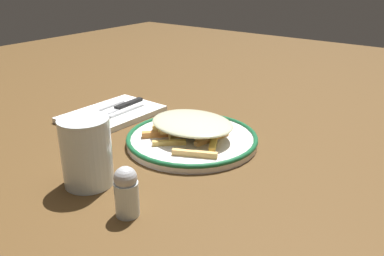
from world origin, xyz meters
TOP-DOWN VIEW (x-y plane):
  - ground_plane at (0.00, 0.00)m, footprint 2.60×2.60m
  - plate at (0.00, 0.00)m, footprint 0.27×0.27m
  - fries_heap at (0.00, -0.00)m, footprint 0.19×0.17m
  - napkin at (0.25, -0.01)m, footprint 0.16×0.23m
  - fork at (0.22, 0.00)m, footprint 0.02×0.18m
  - knife at (0.25, -0.03)m, footprint 0.02×0.21m
  - spoon at (0.28, 0.03)m, footprint 0.02×0.15m
  - water_glass at (0.04, 0.23)m, footprint 0.08×0.08m
  - salt_shaker at (-0.08, 0.26)m, footprint 0.04×0.04m

SIDE VIEW (x-z plane):
  - ground_plane at x=0.00m, z-range 0.00..0.00m
  - napkin at x=0.25m, z-range 0.00..0.01m
  - plate at x=0.00m, z-range 0.00..0.02m
  - fork at x=0.22m, z-range 0.01..0.02m
  - knife at x=0.25m, z-range 0.01..0.02m
  - spoon at x=0.28m, z-range 0.01..0.02m
  - salt_shaker at x=-0.08m, z-range 0.00..0.08m
  - fries_heap at x=0.00m, z-range 0.02..0.06m
  - water_glass at x=0.04m, z-range 0.00..0.12m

